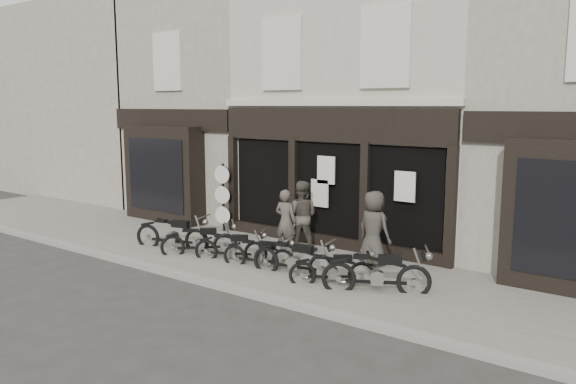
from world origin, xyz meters
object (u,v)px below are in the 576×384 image
Objects in this scene: man_centre at (301,216)px; man_right at (374,228)px; motorcycle_0 at (173,237)px; motorcycle_2 at (232,250)px; motorcycle_1 at (200,244)px; motorcycle_5 at (333,272)px; motorcycle_6 at (378,277)px; motorcycle_4 at (294,262)px; man_left at (286,221)px; advert_sign_post at (223,200)px; motorcycle_3 at (259,256)px.

man_centre reaches higher than man_right.
man_centre reaches higher than motorcycle_0.
motorcycle_2 is 2.09m from man_centre.
motorcycle_1 is 0.97× the size of motorcycle_5.
man_centre is at bearing 103.70° from motorcycle_5.
motorcycle_2 is 0.84× the size of motorcycle_6.
motorcycle_4 is at bearing 68.95° from man_right.
motorcycle_5 is 2.82m from man_left.
advert_sign_post is at bearing 109.73° from motorcycle_2.
motorcycle_6 is (6.18, 0.08, 0.00)m from motorcycle_0.
motorcycle_6 is 1.23× the size of man_left.
advert_sign_post is at bearing 73.90° from motorcycle_1.
motorcycle_5 is at bearing 144.88° from man_left.
motorcycle_2 reaches higher than motorcycle_3.
motorcycle_4 is (3.05, 0.00, 0.02)m from motorcycle_1.
man_left is (-0.23, 1.37, 0.61)m from motorcycle_3.
man_centre is at bearing -117.50° from man_left.
motorcycle_5 is at bearing -29.25° from motorcycle_2.
motorcycle_4 is at bearing 128.80° from man_left.
motorcycle_5 is 1.89m from man_right.
motorcycle_6 is at bearing 126.70° from man_centre.
motorcycle_3 is 0.97× the size of man_centre.
advert_sign_post is (-3.09, 0.92, 0.12)m from man_left.
man_centre reaches higher than motorcycle_3.
advert_sign_post is (-4.37, 2.30, 0.68)m from motorcycle_4.
motorcycle_2 is at bearing 151.23° from motorcycle_6.
motorcycle_1 is at bearing 170.66° from motorcycle_4.
motorcycle_0 is 1.06× the size of motorcycle_6.
motorcycle_0 is 1.30× the size of man_left.
motorcycle_3 is (0.96, -0.06, -0.00)m from motorcycle_2.
man_right reaches higher than motorcycle_6.
motorcycle_6 reaches higher than motorcycle_2.
motorcycle_2 is 1.07× the size of motorcycle_5.
motorcycle_1 reaches higher than motorcycle_2.
motorcycle_0 is at bearing -91.50° from advert_sign_post.
motorcycle_0 is 2.05m from motorcycle_2.
motorcycle_1 is 0.76× the size of motorcycle_6.
man_right reaches higher than motorcycle_3.
motorcycle_6 reaches higher than motorcycle_3.
motorcycle_6 is (2.12, 0.04, 0.03)m from motorcycle_4.
motorcycle_4 is at bearing 142.02° from motorcycle_5.
motorcycle_6 is (1.04, 0.09, 0.07)m from motorcycle_5.
advert_sign_post is at bearing 120.95° from motorcycle_5.
motorcycle_4 is 1.08m from motorcycle_5.
motorcycle_2 is 2.02m from motorcycle_4.
motorcycle_1 is 1.04m from motorcycle_2.
motorcycle_2 is 3.32m from advert_sign_post.
man_right is 5.52m from advert_sign_post.
motorcycle_4 is at bearing -17.44° from motorcycle_3.
motorcycle_2 is at bearing 39.65° from man_right.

